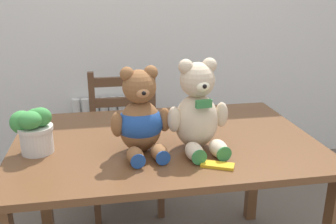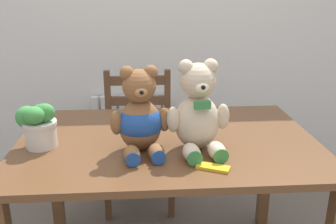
{
  "view_description": "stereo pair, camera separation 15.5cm",
  "coord_description": "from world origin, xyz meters",
  "px_view_note": "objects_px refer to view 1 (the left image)",
  "views": [
    {
      "loc": [
        -0.26,
        -1.1,
        1.42
      ],
      "look_at": [
        -0.0,
        0.34,
        0.93
      ],
      "focal_mm": 40.0,
      "sensor_mm": 36.0,
      "label": 1
    },
    {
      "loc": [
        -0.11,
        -1.12,
        1.42
      ],
      "look_at": [
        -0.0,
        0.34,
        0.93
      ],
      "focal_mm": 40.0,
      "sensor_mm": 36.0,
      "label": 2
    }
  ],
  "objects_px": {
    "potted_plant": "(33,129)",
    "teddy_bear_right": "(198,111)",
    "chocolate_bar": "(218,165)",
    "teddy_bear_left": "(141,119)",
    "wooden_chair_behind": "(125,142)"
  },
  "relations": [
    {
      "from": "teddy_bear_left",
      "to": "potted_plant",
      "type": "xyz_separation_m",
      "value": [
        -0.43,
        0.06,
        -0.04
      ]
    },
    {
      "from": "teddy_bear_right",
      "to": "teddy_bear_left",
      "type": "bearing_deg",
      "value": -7.58
    },
    {
      "from": "teddy_bear_right",
      "to": "chocolate_bar",
      "type": "height_order",
      "value": "teddy_bear_right"
    },
    {
      "from": "teddy_bear_left",
      "to": "potted_plant",
      "type": "bearing_deg",
      "value": -15.44
    },
    {
      "from": "teddy_bear_left",
      "to": "potted_plant",
      "type": "distance_m",
      "value": 0.44
    },
    {
      "from": "teddy_bear_right",
      "to": "wooden_chair_behind",
      "type": "bearing_deg",
      "value": -79.56
    },
    {
      "from": "wooden_chair_behind",
      "to": "teddy_bear_right",
      "type": "relative_size",
      "value": 2.33
    },
    {
      "from": "potted_plant",
      "to": "chocolate_bar",
      "type": "height_order",
      "value": "potted_plant"
    },
    {
      "from": "wooden_chair_behind",
      "to": "teddy_bear_left",
      "type": "xyz_separation_m",
      "value": [
        0.02,
        -0.85,
        0.46
      ]
    },
    {
      "from": "wooden_chair_behind",
      "to": "chocolate_bar",
      "type": "bearing_deg",
      "value": 105.64
    },
    {
      "from": "teddy_bear_left",
      "to": "potted_plant",
      "type": "height_order",
      "value": "teddy_bear_left"
    },
    {
      "from": "wooden_chair_behind",
      "to": "potted_plant",
      "type": "height_order",
      "value": "potted_plant"
    },
    {
      "from": "teddy_bear_left",
      "to": "teddy_bear_right",
      "type": "xyz_separation_m",
      "value": [
        0.24,
        -0.0,
        0.02
      ]
    },
    {
      "from": "potted_plant",
      "to": "teddy_bear_right",
      "type": "bearing_deg",
      "value": -5.87
    },
    {
      "from": "wooden_chair_behind",
      "to": "chocolate_bar",
      "type": "xyz_separation_m",
      "value": [
        0.29,
        -1.05,
        0.32
      ]
    }
  ]
}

